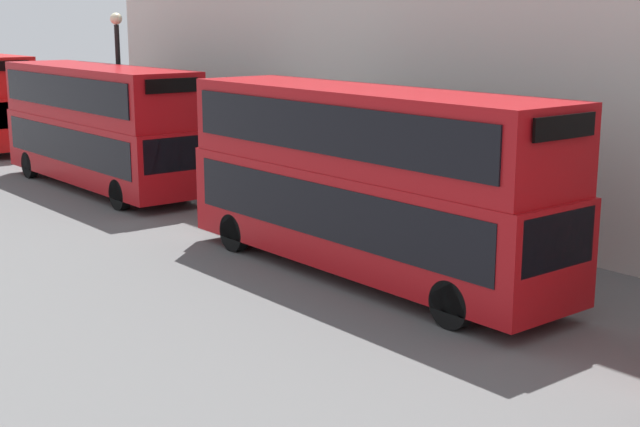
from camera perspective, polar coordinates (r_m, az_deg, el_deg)
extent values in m
cube|color=#A80F14|center=(20.86, 2.90, -0.13)|extent=(2.55, 10.87, 2.22)
cube|color=#A80F14|center=(20.51, 2.96, 5.42)|extent=(2.50, 10.65, 1.85)
cube|color=black|center=(20.80, 2.91, 0.59)|extent=(2.59, 10.00, 1.24)
cube|color=black|center=(20.50, 2.96, 5.68)|extent=(2.59, 10.00, 1.11)
cube|color=black|center=(17.22, 14.99, -1.72)|extent=(2.17, 0.06, 1.11)
cube|color=black|center=(16.85, 15.40, 5.36)|extent=(1.78, 0.06, 0.44)
cylinder|color=black|center=(17.72, 8.45, -5.76)|extent=(0.30, 1.00, 1.00)
cylinder|color=black|center=(19.37, 12.99, -4.36)|extent=(0.30, 1.00, 1.00)
cylinder|color=black|center=(23.37, -5.48, -1.21)|extent=(0.30, 1.00, 1.00)
cylinder|color=black|center=(24.65, -1.12, -0.44)|extent=(0.30, 1.00, 1.00)
cube|color=#A80F14|center=(32.63, -13.95, 4.03)|extent=(2.55, 10.71, 2.16)
cube|color=#A80F14|center=(32.42, -14.13, 7.51)|extent=(2.50, 10.50, 1.83)
cube|color=black|center=(32.60, -13.97, 4.48)|extent=(2.59, 9.85, 1.21)
cube|color=black|center=(32.41, -14.14, 7.67)|extent=(2.59, 9.85, 1.10)
cube|color=black|center=(27.88, -9.30, 3.75)|extent=(2.17, 0.06, 1.08)
cube|color=black|center=(27.65, -9.46, 8.08)|extent=(1.78, 0.06, 0.44)
cylinder|color=black|center=(28.96, -12.69, 1.20)|extent=(0.30, 1.00, 1.00)
cylinder|color=black|center=(30.00, -8.84, 1.74)|extent=(0.30, 1.00, 1.00)
cylinder|color=black|center=(35.77, -18.07, 2.98)|extent=(0.30, 1.00, 1.00)
cylinder|color=black|center=(36.61, -14.79, 3.39)|extent=(0.30, 1.00, 1.00)
cube|color=black|center=(40.33, -19.14, 5.98)|extent=(2.17, 0.06, 1.13)
cube|color=black|center=(40.18, -19.35, 8.91)|extent=(1.78, 0.06, 0.42)
cylinder|color=black|center=(42.34, -18.31, 4.35)|extent=(0.30, 1.00, 1.00)
cylinder|color=black|center=(34.46, -12.67, 6.93)|extent=(0.18, 0.18, 5.73)
sphere|color=beige|center=(34.31, -12.92, 12.06)|extent=(0.44, 0.44, 0.44)
cylinder|color=brown|center=(24.35, 5.04, -0.06)|extent=(0.36, 0.36, 1.49)
sphere|color=tan|center=(24.18, 5.08, 1.92)|extent=(0.22, 0.22, 0.22)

